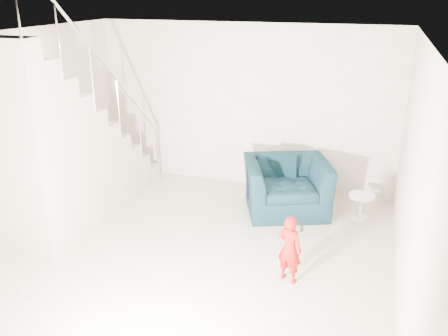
{
  "coord_description": "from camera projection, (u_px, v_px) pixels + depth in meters",
  "views": [
    {
      "loc": [
        2.06,
        -4.65,
        3.19
      ],
      "look_at": [
        0.15,
        1.2,
        0.85
      ],
      "focal_mm": 38.0,
      "sensor_mm": 36.0,
      "label": 1
    }
  ],
  "objects": [
    {
      "name": "floor",
      "position": [
        183.0,
        263.0,
        5.86
      ],
      "size": [
        5.5,
        5.5,
        0.0
      ],
      "primitive_type": "plane",
      "color": "#9E937A",
      "rests_on": "ground"
    },
    {
      "name": "left_wall",
      "position": [
        0.0,
        141.0,
        6.11
      ],
      "size": [
        0.0,
        5.5,
        5.5
      ],
      "primitive_type": "plane",
      "rotation": [
        1.57,
        0.0,
        1.57
      ],
      "color": "#B4A892",
      "rests_on": "floor"
    },
    {
      "name": "toddler",
      "position": [
        290.0,
        249.0,
        5.4
      ],
      "size": [
        0.35,
        0.28,
        0.82
      ],
      "primitive_type": "imported",
      "rotation": [
        0.0,
        0.0,
        2.82
      ],
      "color": "#93040C",
      "rests_on": "floor"
    },
    {
      "name": "throw",
      "position": [
        252.0,
        176.0,
        7.25
      ],
      "size": [
        0.05,
        0.49,
        0.55
      ],
      "primitive_type": "cube",
      "color": "black",
      "rests_on": "armchair"
    },
    {
      "name": "cushion",
      "position": [
        284.0,
        165.0,
        7.31
      ],
      "size": [
        0.42,
        0.2,
        0.41
      ],
      "primitive_type": "cube",
      "rotation": [
        0.21,
        0.0,
        0.0
      ],
      "color": "black",
      "rests_on": "armchair"
    },
    {
      "name": "armchair",
      "position": [
        287.0,
        186.0,
        7.14
      ],
      "size": [
        1.52,
        1.44,
        0.79
      ],
      "primitive_type": "imported",
      "rotation": [
        0.0,
        0.0,
        0.38
      ],
      "color": "black",
      "rests_on": "floor"
    },
    {
      "name": "front_wall",
      "position": [
        4.0,
        305.0,
        2.94
      ],
      "size": [
        5.0,
        0.0,
        5.0
      ],
      "primitive_type": "plane",
      "rotation": [
        -1.57,
        0.0,
        0.0
      ],
      "color": "#B4A892",
      "rests_on": "floor"
    },
    {
      "name": "side_table",
      "position": [
        361.0,
        202.0,
        6.94
      ],
      "size": [
        0.37,
        0.37,
        0.37
      ],
      "color": "white",
      "rests_on": "floor"
    },
    {
      "name": "ceiling",
      "position": [
        174.0,
        39.0,
        4.9
      ],
      "size": [
        5.5,
        5.5,
        0.0
      ],
      "primitive_type": "plane",
      "rotation": [
        3.14,
        0.0,
        0.0
      ],
      "color": "silver",
      "rests_on": "back_wall"
    },
    {
      "name": "phone",
      "position": [
        302.0,
        227.0,
        5.25
      ],
      "size": [
        0.02,
        0.05,
        0.1
      ],
      "primitive_type": "cube",
      "rotation": [
        0.0,
        0.0,
        -0.09
      ],
      "color": "black",
      "rests_on": "toddler"
    },
    {
      "name": "staircase",
      "position": [
        63.0,
        160.0,
        6.59
      ],
      "size": [
        1.02,
        3.03,
        3.62
      ],
      "color": "#ADA089",
      "rests_on": "floor"
    },
    {
      "name": "back_wall",
      "position": [
        244.0,
        107.0,
        7.83
      ],
      "size": [
        5.0,
        0.0,
        5.0
      ],
      "primitive_type": "plane",
      "rotation": [
        1.57,
        0.0,
        0.0
      ],
      "color": "#B4A892",
      "rests_on": "floor"
    },
    {
      "name": "right_wall",
      "position": [
        413.0,
        188.0,
        4.66
      ],
      "size": [
        0.0,
        5.5,
        5.5
      ],
      "primitive_type": "plane",
      "rotation": [
        1.57,
        0.0,
        -1.57
      ],
      "color": "#B4A892",
      "rests_on": "floor"
    }
  ]
}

